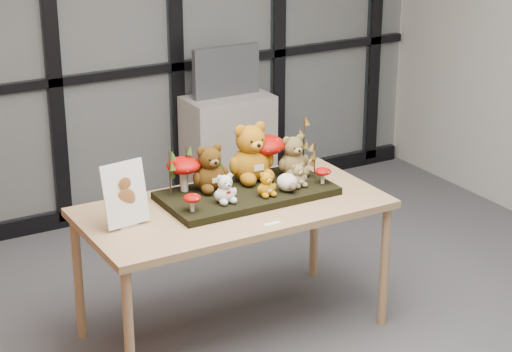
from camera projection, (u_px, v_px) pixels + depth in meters
room_shell at (316, 55)px, 4.17m from camera, size 5.00×5.00×5.00m
glass_partition at (114, 21)px, 6.27m from camera, size 4.90×0.06×2.78m
display_table at (233, 216)px, 4.95m from camera, size 1.62×0.81×0.76m
diorama_tray at (247, 193)px, 5.03m from camera, size 0.93×0.47×0.04m
bear_pooh_yellow at (250, 149)px, 5.10m from camera, size 0.28×0.25×0.36m
bear_brown_medium at (210, 165)px, 4.98m from camera, size 0.21×0.19×0.28m
bear_tan_back at (293, 153)px, 5.20m from camera, size 0.20×0.18×0.26m
bear_small_yellow at (266, 182)px, 4.92m from camera, size 0.11×0.10×0.15m
bear_white_bow at (225, 187)px, 4.82m from camera, size 0.13×0.12×0.17m
bear_beige_small at (298, 174)px, 5.05m from camera, size 0.11×0.10×0.14m
plush_cream_hedgehog at (287, 181)px, 4.99m from camera, size 0.08×0.07×0.11m
mushroom_back_left at (184, 173)px, 4.97m from camera, size 0.19×0.19×0.21m
mushroom_back_right at (265, 154)px, 5.19m from camera, size 0.23×0.23×0.26m
mushroom_front_left at (192, 202)px, 4.72m from camera, size 0.09×0.09×0.10m
mushroom_front_right at (323, 175)px, 5.09m from camera, size 0.09×0.09×0.10m
sprig_green_far_left at (170, 174)px, 4.89m from camera, size 0.05×0.05×0.25m
sprig_green_mid_left at (187, 168)px, 4.99m from camera, size 0.05×0.05×0.25m
sprig_dry_far_right at (304, 144)px, 5.24m from camera, size 0.05×0.05×0.33m
sprig_dry_mid_right at (315, 160)px, 5.17m from camera, size 0.05×0.05×0.20m
sprig_green_centre at (217, 164)px, 5.09m from camera, size 0.05×0.05×0.21m
sign_holder at (125, 197)px, 4.61m from camera, size 0.24×0.10×0.33m
label_card at (272, 224)px, 4.69m from camera, size 0.09×0.03×0.00m
cabinet at (228, 152)px, 6.79m from camera, size 0.63×0.37×0.84m
monitor at (226, 71)px, 6.59m from camera, size 0.51×0.05×0.36m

